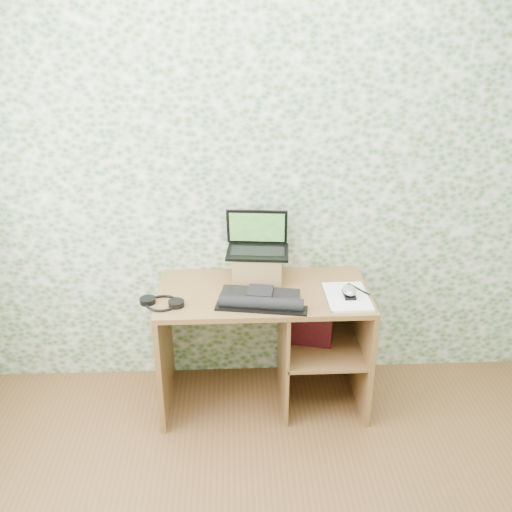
{
  "coord_description": "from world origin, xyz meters",
  "views": [
    {
      "loc": [
        -0.17,
        -1.42,
        2.27
      ],
      "look_at": [
        -0.05,
        1.39,
        0.99
      ],
      "focal_mm": 40.0,
      "sensor_mm": 36.0,
      "label": 1
    }
  ],
  "objects_px": {
    "riser": "(258,267)",
    "notepad": "(347,297)",
    "desk": "(276,328)",
    "laptop": "(257,242)",
    "keyboard": "(261,299)"
  },
  "relations": [
    {
      "from": "riser",
      "to": "keyboard",
      "type": "height_order",
      "value": "riser"
    },
    {
      "from": "riser",
      "to": "laptop",
      "type": "height_order",
      "value": "laptop"
    },
    {
      "from": "desk",
      "to": "laptop",
      "type": "relative_size",
      "value": 3.16
    },
    {
      "from": "desk",
      "to": "riser",
      "type": "height_order",
      "value": "riser"
    },
    {
      "from": "riser",
      "to": "notepad",
      "type": "xyz_separation_m",
      "value": [
        0.48,
        -0.25,
        -0.08
      ]
    },
    {
      "from": "riser",
      "to": "notepad",
      "type": "distance_m",
      "value": 0.55
    },
    {
      "from": "desk",
      "to": "riser",
      "type": "bearing_deg",
      "value": 132.24
    },
    {
      "from": "riser",
      "to": "desk",
      "type": "bearing_deg",
      "value": -47.76
    },
    {
      "from": "riser",
      "to": "notepad",
      "type": "bearing_deg",
      "value": -27.34
    },
    {
      "from": "laptop",
      "to": "keyboard",
      "type": "relative_size",
      "value": 0.76
    },
    {
      "from": "desk",
      "to": "notepad",
      "type": "bearing_deg",
      "value": -19.57
    },
    {
      "from": "desk",
      "to": "keyboard",
      "type": "xyz_separation_m",
      "value": [
        -0.1,
        -0.17,
        0.29
      ]
    },
    {
      "from": "laptop",
      "to": "notepad",
      "type": "relative_size",
      "value": 1.15
    },
    {
      "from": "desk",
      "to": "riser",
      "type": "relative_size",
      "value": 4.26
    },
    {
      "from": "laptop",
      "to": "notepad",
      "type": "height_order",
      "value": "laptop"
    }
  ]
}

